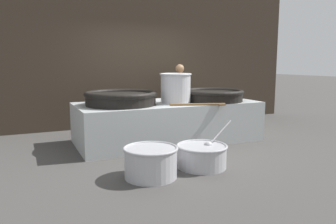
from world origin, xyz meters
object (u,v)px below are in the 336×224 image
object	(u,v)px
stock_pot	(176,88)
prep_bowl_vegetables	(202,155)
giant_wok_near	(121,98)
prep_bowl_meat	(151,161)
cook	(179,93)
giant_wok_far	(213,95)

from	to	relation	value
stock_pot	prep_bowl_vegetables	xyz separation A→B (m)	(-0.31, -1.53, -0.87)
giant_wok_near	prep_bowl_vegetables	xyz separation A→B (m)	(0.71, -1.68, -0.71)
stock_pot	prep_bowl_meat	world-z (taller)	stock_pot
giant_wok_near	cook	world-z (taller)	cook
giant_wok_far	prep_bowl_meat	distance (m)	2.65
giant_wok_near	prep_bowl_vegetables	distance (m)	1.96
giant_wok_near	cook	size ratio (longest dim) A/B	0.88
prep_bowl_meat	giant_wok_near	bearing A→B (deg)	85.99
giant_wok_near	prep_bowl_vegetables	bearing A→B (deg)	-67.06
giant_wok_near	stock_pot	world-z (taller)	stock_pot
giant_wok_near	prep_bowl_vegetables	world-z (taller)	giant_wok_near
giant_wok_far	prep_bowl_vegetables	distance (m)	2.04
prep_bowl_vegetables	prep_bowl_meat	size ratio (longest dim) A/B	1.32
giant_wok_far	cook	bearing A→B (deg)	92.69
stock_pot	giant_wok_near	bearing A→B (deg)	171.46
stock_pot	cook	xyz separation A→B (m)	(0.77, 1.39, -0.25)
cook	prep_bowl_meat	bearing A→B (deg)	48.51
cook	prep_bowl_vegetables	distance (m)	3.18
giant_wok_near	stock_pot	bearing A→B (deg)	-8.54
giant_wok_far	prep_bowl_meat	size ratio (longest dim) A/B	1.65
cook	giant_wok_far	bearing A→B (deg)	83.59
stock_pot	prep_bowl_meat	size ratio (longest dim) A/B	0.82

